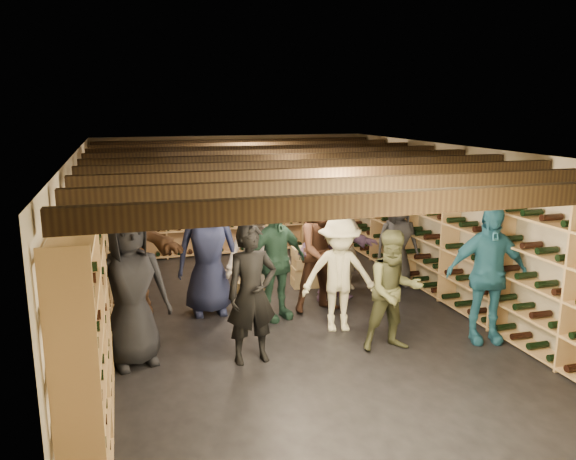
# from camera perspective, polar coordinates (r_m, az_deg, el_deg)

# --- Properties ---
(ground) EXTENTS (8.00, 8.00, 0.00)m
(ground) POSITION_cam_1_polar(r_m,az_deg,el_deg) (8.18, 0.13, -8.88)
(ground) COLOR black
(ground) RESTS_ON ground
(walls) EXTENTS (5.52, 8.02, 2.40)m
(walls) POSITION_cam_1_polar(r_m,az_deg,el_deg) (7.83, 0.14, -0.67)
(walls) COLOR #B4A98C
(walls) RESTS_ON ground
(ceiling) EXTENTS (5.50, 8.00, 0.01)m
(ceiling) POSITION_cam_1_polar(r_m,az_deg,el_deg) (7.64, 0.14, 8.12)
(ceiling) COLOR beige
(ceiling) RESTS_ON walls
(ceiling_joists) EXTENTS (5.40, 7.12, 0.18)m
(ceiling_joists) POSITION_cam_1_polar(r_m,az_deg,el_deg) (7.65, 0.14, 7.08)
(ceiling_joists) COLOR black
(ceiling_joists) RESTS_ON ground
(wine_rack_left) EXTENTS (0.32, 7.50, 2.15)m
(wine_rack_left) POSITION_cam_1_polar(r_m,az_deg,el_deg) (7.55, -18.91, -2.83)
(wine_rack_left) COLOR tan
(wine_rack_left) RESTS_ON ground
(wine_rack_right) EXTENTS (0.32, 7.50, 2.15)m
(wine_rack_right) POSITION_cam_1_polar(r_m,az_deg,el_deg) (8.92, 16.14, -0.35)
(wine_rack_right) COLOR tan
(wine_rack_right) RESTS_ON ground
(wine_rack_back) EXTENTS (4.70, 0.30, 2.15)m
(wine_rack_back) POSITION_cam_1_polar(r_m,az_deg,el_deg) (11.50, -5.39, 2.89)
(wine_rack_back) COLOR tan
(wine_rack_back) RESTS_ON ground
(crate_stack_left) EXTENTS (0.51, 0.35, 0.68)m
(crate_stack_left) POSITION_cam_1_polar(r_m,az_deg,el_deg) (9.45, 1.94, -3.75)
(crate_stack_left) COLOR tan
(crate_stack_left) RESTS_ON ground
(crate_stack_right) EXTENTS (0.57, 0.45, 0.51)m
(crate_stack_right) POSITION_cam_1_polar(r_m,az_deg,el_deg) (9.91, 3.86, -3.52)
(crate_stack_right) COLOR tan
(crate_stack_right) RESTS_ON ground
(crate_loose) EXTENTS (0.58, 0.49, 0.17)m
(crate_loose) POSITION_cam_1_polar(r_m,az_deg,el_deg) (9.28, -3.53, -5.72)
(crate_loose) COLOR tan
(crate_loose) RESTS_ON ground
(person_0) EXTENTS (1.02, 0.80, 1.83)m
(person_0) POSITION_cam_1_polar(r_m,az_deg,el_deg) (6.74, -15.73, -5.82)
(person_0) COLOR black
(person_0) RESTS_ON ground
(person_1) EXTENTS (0.65, 0.46, 1.67)m
(person_1) POSITION_cam_1_polar(r_m,az_deg,el_deg) (6.60, -3.71, -6.51)
(person_1) COLOR black
(person_1) RESTS_ON ground
(person_2) EXTENTS (0.78, 0.63, 1.52)m
(person_2) POSITION_cam_1_polar(r_m,az_deg,el_deg) (7.04, 10.71, -6.10)
(person_2) COLOR #4E5231
(person_2) RESTS_ON ground
(person_3) EXTENTS (1.10, 0.76, 1.56)m
(person_3) POSITION_cam_1_polar(r_m,az_deg,el_deg) (7.55, 5.23, -4.52)
(person_3) COLOR beige
(person_3) RESTS_ON ground
(person_4) EXTENTS (1.12, 0.68, 1.78)m
(person_4) POSITION_cam_1_polar(r_m,az_deg,el_deg) (7.58, 19.56, -4.27)
(person_4) COLOR #266A88
(person_4) RESTS_ON ground
(person_5) EXTENTS (1.83, 1.17, 1.89)m
(person_5) POSITION_cam_1_polar(r_m,az_deg,el_deg) (8.40, -16.01, -2.04)
(person_5) COLOR brown
(person_5) RESTS_ON ground
(person_6) EXTENTS (0.92, 0.62, 1.85)m
(person_6) POSITION_cam_1_polar(r_m,az_deg,el_deg) (8.19, -8.11, -2.19)
(person_6) COLOR #20274B
(person_6) RESTS_ON ground
(person_7) EXTENTS (0.58, 0.41, 1.49)m
(person_7) POSITION_cam_1_polar(r_m,az_deg,el_deg) (9.26, 5.81, -1.56)
(person_7) COLOR gray
(person_7) RESTS_ON ground
(person_8) EXTENTS (0.94, 0.76, 1.81)m
(person_8) POSITION_cam_1_polar(r_m,az_deg,el_deg) (8.20, 3.68, -2.21)
(person_8) COLOR #472A1D
(person_8) RESTS_ON ground
(person_9) EXTENTS (1.28, 0.99, 1.75)m
(person_9) POSITION_cam_1_polar(r_m,az_deg,el_deg) (8.37, -3.10, -2.11)
(person_9) COLOR beige
(person_9) RESTS_ON ground
(person_10) EXTENTS (1.07, 0.70, 1.69)m
(person_10) POSITION_cam_1_polar(r_m,az_deg,el_deg) (7.90, -1.30, -3.22)
(person_10) COLOR #234737
(person_10) RESTS_ON ground
(person_11) EXTENTS (1.56, 0.85, 1.60)m
(person_11) POSITION_cam_1_polar(r_m,az_deg,el_deg) (8.73, 4.71, -2.02)
(person_11) COLOR #8A669C
(person_11) RESTS_ON ground
(person_12) EXTENTS (0.79, 0.56, 1.52)m
(person_12) POSITION_cam_1_polar(r_m,az_deg,el_deg) (9.59, 11.04, -1.15)
(person_12) COLOR #313236
(person_12) RESTS_ON ground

